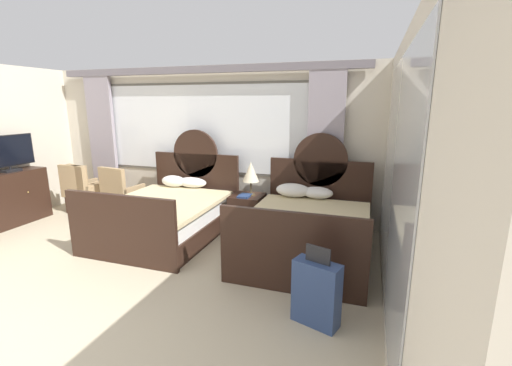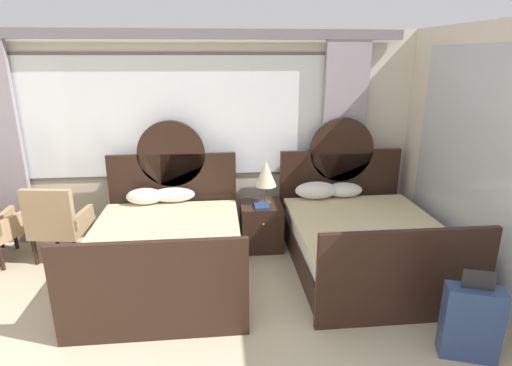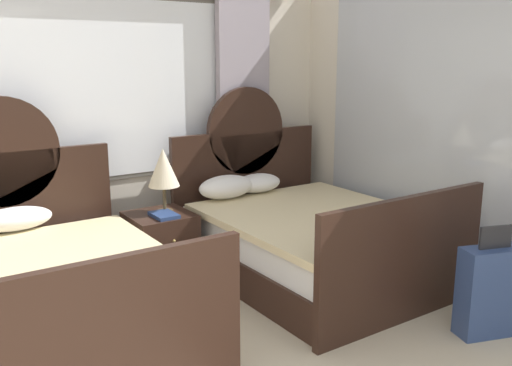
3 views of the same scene
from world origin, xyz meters
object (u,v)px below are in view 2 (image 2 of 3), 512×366
at_px(armchair_by_window_left, 58,221).
at_px(nightstand_between_beds, 261,225).
at_px(suitcase_on_floor, 471,322).
at_px(bed_near_mirror, 362,239).
at_px(table_lamp_on_nightstand, 266,174).
at_px(book_on_nightstand, 262,205).
at_px(bed_near_window, 167,248).

bearing_deg(armchair_by_window_left, nightstand_between_beds, 2.01).
bearing_deg(nightstand_between_beds, suitcase_on_floor, -55.88).
xyz_separation_m(bed_near_mirror, armchair_by_window_left, (-3.55, 0.53, 0.14)).
bearing_deg(armchair_by_window_left, suitcase_on_floor, -27.97).
height_order(table_lamp_on_nightstand, book_on_nightstand, table_lamp_on_nightstand).
height_order(bed_near_mirror, table_lamp_on_nightstand, bed_near_mirror).
distance_m(table_lamp_on_nightstand, suitcase_on_floor, 2.68).
relative_size(bed_near_mirror, table_lamp_on_nightstand, 3.86).
xyz_separation_m(bed_near_window, table_lamp_on_nightstand, (1.18, 0.64, 0.63)).
bearing_deg(suitcase_on_floor, book_on_nightstand, 125.52).
bearing_deg(suitcase_on_floor, bed_near_mirror, 102.98).
relative_size(armchair_by_window_left, suitcase_on_floor, 1.20).
bearing_deg(book_on_nightstand, nightstand_between_beds, 87.13).
xyz_separation_m(bed_near_window, bed_near_mirror, (2.23, 0.01, 0.00)).
xyz_separation_m(nightstand_between_beds, table_lamp_on_nightstand, (0.06, 0.02, 0.68)).
relative_size(nightstand_between_beds, table_lamp_on_nightstand, 1.07).
relative_size(bed_near_mirror, nightstand_between_beds, 3.61).
distance_m(bed_near_window, suitcase_on_floor, 3.01).
height_order(bed_near_window, nightstand_between_beds, bed_near_window).
xyz_separation_m(bed_near_mirror, book_on_nightstand, (-1.11, 0.51, 0.26)).
height_order(nightstand_between_beds, armchair_by_window_left, armchair_by_window_left).
bearing_deg(bed_near_window, nightstand_between_beds, 29.00).
distance_m(table_lamp_on_nightstand, armchair_by_window_left, 2.55).
bearing_deg(bed_near_window, armchair_by_window_left, 158.06).
xyz_separation_m(bed_near_window, nightstand_between_beds, (1.12, 0.62, -0.05)).
bearing_deg(table_lamp_on_nightstand, bed_near_window, -151.58).
xyz_separation_m(book_on_nightstand, suitcase_on_floor, (1.47, -2.06, -0.29)).
bearing_deg(armchair_by_window_left, book_on_nightstand, -0.40).
height_order(bed_near_window, book_on_nightstand, bed_near_window).
distance_m(bed_near_window, nightstand_between_beds, 1.28).
height_order(bed_near_window, table_lamp_on_nightstand, bed_near_window).
distance_m(bed_near_window, book_on_nightstand, 1.26).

